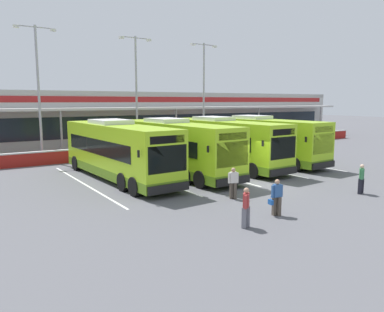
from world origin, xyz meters
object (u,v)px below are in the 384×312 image
coach_bus_leftmost (118,151)px  pedestrian_child (233,182)px  pedestrian_with_handbag (276,196)px  coach_bus_right_centre (260,140)px  coach_bus_left_centre (174,148)px  lamp_post_centre (136,87)px  lamp_post_west (38,85)px  pedestrian_in_dark_coat (246,206)px  lamp_post_east (204,89)px  coach_bus_centre (221,143)px  pedestrian_near_bin (361,178)px

coach_bus_leftmost → pedestrian_child: coach_bus_leftmost is taller
pedestrian_with_handbag → coach_bus_right_centre: bearing=48.9°
coach_bus_left_centre → lamp_post_centre: lamp_post_centre is taller
coach_bus_leftmost → pedestrian_with_handbag: (2.71, -11.16, -0.93)m
lamp_post_west → lamp_post_centre: (8.90, 0.28, 0.00)m
pedestrian_with_handbag → lamp_post_centre: 22.91m
coach_bus_left_centre → pedestrian_with_handbag: 10.82m
coach_bus_right_centre → pedestrian_with_handbag: coach_bus_right_centre is taller
coach_bus_left_centre → lamp_post_west: bearing=120.0°
pedestrian_in_dark_coat → coach_bus_left_centre: bearing=73.2°
coach_bus_right_centre → lamp_post_east: (1.84, 10.61, 4.50)m
coach_bus_centre → pedestrian_child: size_ratio=7.55×
coach_bus_left_centre → lamp_post_west: lamp_post_west is taller
coach_bus_centre → lamp_post_east: 13.09m
lamp_post_centre → lamp_post_east: 7.83m
pedestrian_near_bin → lamp_post_east: lamp_post_east is taller
pedestrian_with_handbag → coach_bus_centre: bearing=63.1°
coach_bus_leftmost → coach_bus_right_centre: (12.48, 0.07, 0.00)m
coach_bus_leftmost → pedestrian_near_bin: 14.45m
pedestrian_in_dark_coat → lamp_post_east: 26.74m
pedestrian_with_handbag → lamp_post_west: lamp_post_west is taller
coach_bus_left_centre → pedestrian_child: coach_bus_left_centre is taller
coach_bus_leftmost → pedestrian_child: bearing=-69.5°
lamp_post_west → lamp_post_east: bearing=0.6°
pedestrian_child → coach_bus_centre: bearing=55.6°
pedestrian_near_bin → lamp_post_west: 25.07m
pedestrian_with_handbag → pedestrian_child: size_ratio=1.00×
lamp_post_west → lamp_post_centre: size_ratio=1.00×
coach_bus_right_centre → pedestrian_child: 12.46m
coach_bus_right_centre → pedestrian_near_bin: (-3.10, -11.02, -0.91)m
coach_bus_centre → pedestrian_near_bin: bearing=-84.5°
lamp_post_west → pedestrian_in_dark_coat: bearing=-82.4°
coach_bus_leftmost → pedestrian_near_bin: bearing=-49.4°
pedestrian_near_bin → lamp_post_east: size_ratio=0.15×
coach_bus_leftmost → lamp_post_west: (-2.42, 10.50, 4.50)m
coach_bus_leftmost → lamp_post_west: bearing=103.0°
coach_bus_centre → coach_bus_leftmost: bearing=179.6°
coach_bus_centre → lamp_post_centre: bearing=99.7°
pedestrian_in_dark_coat → pedestrian_child: 4.41m
pedestrian_in_dark_coat → lamp_post_east: size_ratio=0.15×
pedestrian_near_bin → pedestrian_in_dark_coat: bearing=-175.8°
coach_bus_left_centre → lamp_post_centre: bearing=77.1°
coach_bus_leftmost → coach_bus_right_centre: size_ratio=1.00×
coach_bus_centre → pedestrian_child: 9.56m
lamp_post_east → pedestrian_child: bearing=-121.4°
coach_bus_right_centre → pedestrian_in_dark_coat: size_ratio=7.55×
pedestrian_near_bin → lamp_post_centre: size_ratio=0.15×
coach_bus_leftmost → coach_bus_left_centre: (3.91, -0.44, 0.00)m
pedestrian_near_bin → coach_bus_centre: bearing=95.5°
coach_bus_left_centre → lamp_post_centre: (2.58, 11.22, 4.50)m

